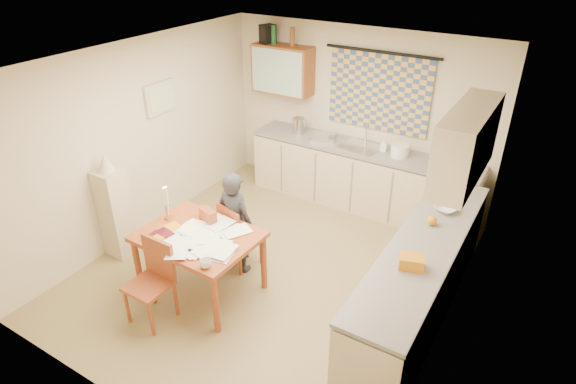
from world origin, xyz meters
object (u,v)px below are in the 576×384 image
Objects in this scene: counter_back at (360,177)px; stove at (383,346)px; dining_table at (201,262)px; chair_far at (241,246)px; shelf_stand at (115,213)px; counter_right at (420,280)px; person at (236,222)px.

counter_back is 3.83× the size of stove.
dining_table is 0.63m from chair_far.
shelf_stand reaches higher than dining_table.
dining_table is at bearing 96.44° from chair_far.
stove is at bearing 174.81° from chair_far.
dining_table is at bearing -105.09° from counter_back.
stove is 2.19m from dining_table.
stove is 1.01× the size of chair_far.
counter_back is at bearing 51.92° from shelf_stand.
chair_far is (0.09, 0.61, -0.12)m from dining_table.
counter_back is at bearing 117.37° from stove.
counter_right is (1.46, -1.81, -0.00)m from counter_back.
counter_right is 3.64m from shelf_stand.
counter_right is 2.57× the size of shelf_stand.
stove reaches higher than dining_table.
shelf_stand is (-3.54, -0.84, 0.12)m from counter_right.
counter_back is at bearing 128.98° from counter_right.
person is at bearing 82.22° from dining_table.
dining_table is 1.37m from shelf_stand.
dining_table is (-0.72, -2.68, -0.07)m from counter_back.
chair_far is 0.38m from person.
counter_back is 2.58× the size of person.
stove is at bearing 164.12° from person.
counter_right is 2.13m from person.
stove is at bearing -90.00° from counter_right.
shelf_stand is (-3.54, 0.17, 0.14)m from stove.
counter_back is at bearing -92.33° from chair_far.
stove is at bearing -62.63° from counter_back.
chair_far is 0.74× the size of shelf_stand.
counter_right is at bearing 23.42° from dining_table.
counter_back is 3.37m from shelf_stand.
stove is 0.67× the size of person.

